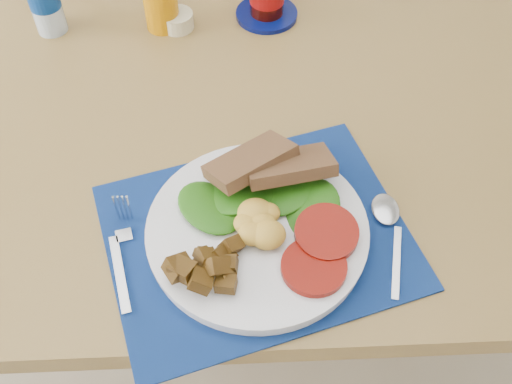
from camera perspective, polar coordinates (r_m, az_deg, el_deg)
The scene contains 8 objects.
ground at distance 1.58m, azimuth -3.97°, elevation -17.36°, with size 4.00×4.00×0.00m, color gray.
table at distance 1.11m, azimuth -5.86°, elevation 5.08°, with size 1.40×0.90×0.75m.
placemat at distance 0.87m, azimuth 0.11°, elevation -4.21°, with size 0.42×0.33×0.00m, color black.
breakfast_plate at distance 0.84m, azimuth -0.29°, elevation -3.58°, with size 0.31×0.31×0.08m.
fork at distance 0.87m, azimuth -12.60°, elevation -5.32°, with size 0.04×0.18×0.00m.
spoon at distance 0.89m, azimuth 12.51°, elevation -3.16°, with size 0.04×0.18×0.01m.
juice_glass at distance 1.20m, azimuth -9.02°, elevation 17.07°, with size 0.07×0.07×0.09m, color #C87905.
ramekin at distance 1.21m, azimuth -7.51°, elevation 15.89°, with size 0.06×0.06×0.03m, color beige.
Camera 1 is at (0.08, -0.56, 1.47)m, focal length 42.00 mm.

